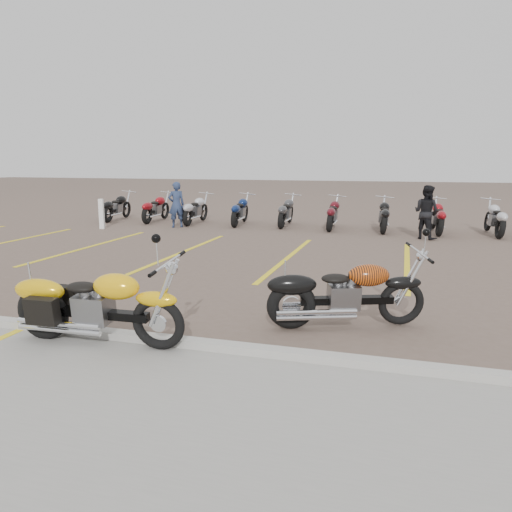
{
  "coord_description": "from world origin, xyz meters",
  "views": [
    {
      "loc": [
        2.57,
        -7.31,
        2.26
      ],
      "look_at": [
        0.33,
        0.23,
        0.75
      ],
      "focal_mm": 35.0,
      "sensor_mm": 36.0,
      "label": 1
    }
  ],
  "objects_px": {
    "yellow_cruiser": "(95,308)",
    "bollard": "(102,214)",
    "person_a": "(176,205)",
    "flame_cruiser": "(342,296)",
    "person_b": "(426,212)"
  },
  "relations": [
    {
      "from": "yellow_cruiser",
      "to": "flame_cruiser",
      "type": "xyz_separation_m",
      "value": [
        2.85,
        1.53,
        -0.02
      ]
    },
    {
      "from": "person_b",
      "to": "flame_cruiser",
      "type": "bearing_deg",
      "value": 114.06
    },
    {
      "from": "yellow_cruiser",
      "to": "person_a",
      "type": "relative_size",
      "value": 1.47
    },
    {
      "from": "bollard",
      "to": "person_a",
      "type": "bearing_deg",
      "value": 24.58
    },
    {
      "from": "flame_cruiser",
      "to": "person_a",
      "type": "height_order",
      "value": "person_a"
    },
    {
      "from": "yellow_cruiser",
      "to": "bollard",
      "type": "bearing_deg",
      "value": 121.28
    },
    {
      "from": "yellow_cruiser",
      "to": "person_a",
      "type": "distance_m",
      "value": 11.14
    },
    {
      "from": "person_a",
      "to": "bollard",
      "type": "distance_m",
      "value": 2.5
    },
    {
      "from": "yellow_cruiser",
      "to": "bollard",
      "type": "xyz_separation_m",
      "value": [
        -6.13,
        9.4,
        0.03
      ]
    },
    {
      "from": "yellow_cruiser",
      "to": "bollard",
      "type": "distance_m",
      "value": 11.22
    },
    {
      "from": "person_a",
      "to": "person_b",
      "type": "relative_size",
      "value": 0.99
    },
    {
      "from": "flame_cruiser",
      "to": "person_a",
      "type": "bearing_deg",
      "value": 106.19
    },
    {
      "from": "flame_cruiser",
      "to": "bollard",
      "type": "xyz_separation_m",
      "value": [
        -8.97,
        7.88,
        0.05
      ]
    },
    {
      "from": "yellow_cruiser",
      "to": "person_b",
      "type": "relative_size",
      "value": 1.46
    },
    {
      "from": "flame_cruiser",
      "to": "yellow_cruiser",
      "type": "bearing_deg",
      "value": -172.56
    }
  ]
}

